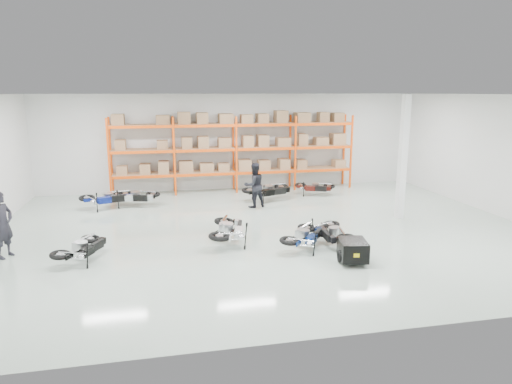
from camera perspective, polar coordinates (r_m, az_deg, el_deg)
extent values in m
plane|color=#A8BBAC|center=(15.53, 1.24, -4.77)|extent=(18.00, 18.00, 0.00)
plane|color=white|center=(14.83, 1.32, 12.07)|extent=(18.00, 18.00, 0.00)
plane|color=silver|center=(21.83, -2.90, 6.26)|extent=(18.00, 0.00, 18.00)
plane|color=silver|center=(8.50, 12.02, -3.86)|extent=(18.00, 0.00, 18.00)
plane|color=silver|center=(19.16, 28.58, 3.90)|extent=(0.00, 14.00, 14.00)
cube|color=#FF510D|center=(20.76, -17.92, 3.97)|extent=(0.08, 0.08, 3.50)
cube|color=#FF510D|center=(21.65, -17.69, 4.31)|extent=(0.08, 0.08, 3.50)
cube|color=#FF510D|center=(20.65, -10.16, 4.33)|extent=(0.08, 0.08, 3.50)
cube|color=#FF510D|center=(21.54, -10.24, 4.66)|extent=(0.08, 0.08, 3.50)
cube|color=#FF510D|center=(20.91, -2.46, 4.62)|extent=(0.08, 0.08, 3.50)
cube|color=#FF510D|center=(21.79, -2.84, 4.93)|extent=(0.08, 0.08, 3.50)
cube|color=#FF510D|center=(21.54, 4.94, 4.81)|extent=(0.08, 0.08, 3.50)
cube|color=#FF510D|center=(22.40, 4.28, 5.11)|extent=(0.08, 0.08, 3.50)
cube|color=#FF510D|center=(22.50, 11.81, 4.92)|extent=(0.08, 0.08, 3.50)
cube|color=#FF510D|center=(23.32, 10.93, 5.21)|extent=(0.08, 0.08, 3.50)
cube|color=#FF510D|center=(20.79, -13.93, 1.84)|extent=(2.70, 0.08, 0.12)
cube|color=#FF510D|center=(21.68, -13.86, 2.27)|extent=(2.70, 0.08, 0.12)
cube|color=#A27954|center=(21.22, -13.90, 2.24)|extent=(2.68, 0.88, 0.02)
cube|color=#A27954|center=(21.19, -13.94, 2.86)|extent=(2.40, 0.70, 0.44)
cube|color=#FF510D|center=(20.87, -6.23, 2.17)|extent=(2.70, 0.08, 0.12)
cube|color=#FF510D|center=(21.75, -6.47, 2.59)|extent=(2.70, 0.08, 0.12)
cube|color=#A27954|center=(21.30, -6.36, 2.57)|extent=(2.68, 0.88, 0.02)
cube|color=#A27954|center=(21.26, -6.37, 3.18)|extent=(2.40, 0.70, 0.44)
cube|color=#FF510D|center=(21.32, 1.28, 2.46)|extent=(2.70, 0.08, 0.12)
cube|color=#FF510D|center=(22.18, 0.76, 2.85)|extent=(2.70, 0.08, 0.12)
cube|color=#A27954|center=(21.74, 1.02, 2.84)|extent=(2.68, 0.88, 0.02)
cube|color=#A27954|center=(21.70, 1.02, 3.44)|extent=(2.40, 0.70, 0.44)
cube|color=#FF510D|center=(22.11, 8.38, 2.69)|extent=(2.70, 0.08, 0.12)
cube|color=#FF510D|center=(22.94, 7.61, 3.07)|extent=(2.70, 0.08, 0.12)
cube|color=#A27954|center=(22.51, 7.99, 3.06)|extent=(2.68, 0.88, 0.02)
cube|color=#A27954|center=(22.48, 8.01, 3.64)|extent=(2.40, 0.70, 0.44)
cube|color=#FF510D|center=(20.63, -14.09, 4.84)|extent=(2.70, 0.08, 0.12)
cube|color=#FF510D|center=(21.52, -14.01, 5.15)|extent=(2.70, 0.08, 0.12)
cube|color=#A27954|center=(21.06, -14.06, 5.19)|extent=(2.68, 0.88, 0.02)
cube|color=#A27954|center=(21.04, -14.09, 5.81)|extent=(2.40, 0.70, 0.44)
cube|color=#FF510D|center=(20.70, -6.30, 5.17)|extent=(2.70, 0.08, 0.12)
cube|color=#FF510D|center=(21.59, -6.54, 5.46)|extent=(2.70, 0.08, 0.12)
cube|color=#A27954|center=(21.14, -6.43, 5.51)|extent=(2.68, 0.88, 0.02)
cube|color=#A27954|center=(21.11, -6.44, 6.13)|extent=(2.40, 0.70, 0.44)
cube|color=#FF510D|center=(21.15, 1.30, 5.40)|extent=(2.70, 0.08, 0.12)
cube|color=#FF510D|center=(22.02, 0.77, 5.68)|extent=(2.70, 0.08, 0.12)
cube|color=#A27954|center=(21.58, 1.03, 5.72)|extent=(2.68, 0.88, 0.02)
cube|color=#A27954|center=(21.55, 1.03, 6.33)|extent=(2.40, 0.70, 0.44)
cube|color=#FF510D|center=(21.95, 8.47, 5.52)|extent=(2.70, 0.08, 0.12)
cube|color=#FF510D|center=(22.79, 7.69, 5.80)|extent=(2.70, 0.08, 0.12)
cube|color=#A27954|center=(22.36, 8.08, 5.84)|extent=(2.68, 0.88, 0.02)
cube|color=#A27954|center=(22.34, 8.10, 6.43)|extent=(2.40, 0.70, 0.44)
cube|color=#FF510D|center=(20.52, -14.25, 7.89)|extent=(2.70, 0.08, 0.12)
cube|color=#FF510D|center=(21.41, -14.16, 8.07)|extent=(2.70, 0.08, 0.12)
cube|color=#A27954|center=(20.96, -14.22, 8.17)|extent=(2.68, 0.88, 0.02)
cube|color=#A27954|center=(20.95, -14.25, 8.80)|extent=(2.40, 0.70, 0.44)
cube|color=#FF510D|center=(20.59, -6.38, 8.21)|extent=(2.70, 0.08, 0.12)
cube|color=#FF510D|center=(21.49, -6.61, 8.37)|extent=(2.70, 0.08, 0.12)
cube|color=#A27954|center=(21.04, -6.50, 8.48)|extent=(2.68, 0.88, 0.02)
cube|color=#A27954|center=(21.02, -6.52, 9.11)|extent=(2.40, 0.70, 0.44)
cube|color=#FF510D|center=(21.05, 1.31, 8.37)|extent=(2.70, 0.08, 0.12)
cube|color=#FF510D|center=(21.92, 0.78, 8.53)|extent=(2.70, 0.08, 0.12)
cube|color=#A27954|center=(21.48, 1.04, 8.64)|extent=(2.68, 0.88, 0.02)
cube|color=#A27954|center=(21.46, 1.04, 9.25)|extent=(2.40, 0.70, 0.44)
cube|color=#FF510D|center=(21.85, 8.56, 8.39)|extent=(2.70, 0.08, 0.12)
cube|color=#FF510D|center=(22.69, 7.77, 8.56)|extent=(2.70, 0.08, 0.12)
cube|color=#A27954|center=(22.27, 8.16, 8.65)|extent=(2.68, 0.88, 0.02)
cube|color=#A27954|center=(22.25, 8.18, 9.24)|extent=(2.40, 0.70, 0.44)
cube|color=white|center=(17.38, 17.88, 4.09)|extent=(0.25, 0.25, 4.50)
cube|color=black|center=(12.80, 12.00, -7.06)|extent=(0.87, 1.02, 0.52)
cube|color=yellow|center=(12.41, 12.85, -7.73)|extent=(0.15, 0.05, 0.10)
torus|color=black|center=(12.73, 10.46, -8.02)|extent=(0.08, 0.36, 0.36)
torus|color=black|center=(13.01, 13.43, -7.70)|extent=(0.08, 0.36, 0.36)
cylinder|color=black|center=(13.32, 10.94, -6.02)|extent=(0.20, 0.85, 0.04)
imported|color=black|center=(14.62, -29.10, -3.59)|extent=(0.70, 0.82, 1.91)
imported|color=black|center=(18.36, -0.23, 0.85)|extent=(1.04, 0.92, 1.81)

